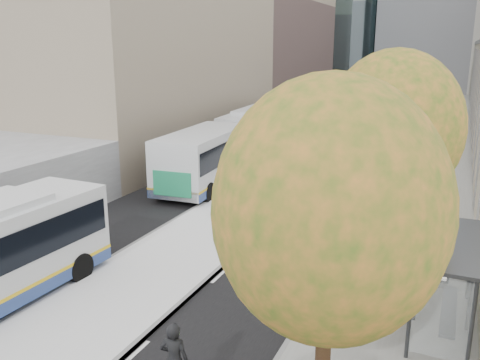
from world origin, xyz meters
The scene contains 8 objects.
bus_platform centered at (-3.88, 35.00, 0.07)m, with size 4.25×150.00×0.15m, color silver.
sidewalk centered at (4.12, 35.00, 0.04)m, with size 4.75×150.00×0.08m, color gray.
building_far_block centered at (6.00, 96.00, 15.00)m, with size 30.00×18.00×30.00m, color gray.
bus_shelter centered at (5.69, 10.96, 2.19)m, with size 1.90×4.40×2.53m.
tree_b centered at (3.60, 5.00, 5.04)m, with size 4.00×4.00×6.97m.
tree_c centered at (3.60, 13.00, 5.25)m, with size 4.20×4.20×7.28m.
bus_far centered at (-7.65, 27.08, 1.76)m, with size 3.99×19.45×3.22m.
distant_car centered at (-7.36, 44.72, 0.70)m, with size 1.65×4.10×1.40m, color white.
Camera 1 is at (5.45, -3.01, 7.70)m, focal length 38.00 mm.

